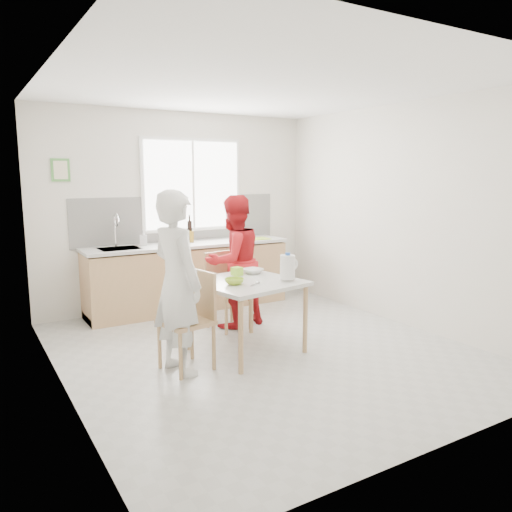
{
  "coord_description": "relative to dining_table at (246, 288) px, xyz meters",
  "views": [
    {
      "loc": [
        -2.68,
        -4.31,
        1.85
      ],
      "look_at": [
        0.02,
        0.2,
        0.99
      ],
      "focal_mm": 35.0,
      "sensor_mm": 36.0,
      "label": 1
    }
  ],
  "objects": [
    {
      "name": "green_box",
      "position": [
        0.05,
        0.29,
        0.12
      ],
      "size": [
        0.12,
        0.12,
        0.09
      ],
      "primitive_type": "cube",
      "rotation": [
        0.0,
        0.0,
        0.18
      ],
      "color": "#94D631",
      "rests_on": "dining_table"
    },
    {
      "name": "wine_bottle_b",
      "position": [
        0.23,
        1.96,
        0.39
      ],
      "size": [
        0.07,
        0.07,
        0.3
      ],
      "primitive_type": "cylinder",
      "color": "black",
      "rests_on": "kitchen_counter"
    },
    {
      "name": "kitchen_counter",
      "position": [
        0.16,
        1.88,
        -0.26
      ],
      "size": [
        2.84,
        0.64,
        1.37
      ],
      "color": "tan",
      "rests_on": "ground"
    },
    {
      "name": "bowl_green",
      "position": [
        -0.19,
        -0.08,
        0.11
      ],
      "size": [
        0.22,
        0.22,
        0.06
      ],
      "primitive_type": "imported",
      "rotation": [
        0.0,
        0.0,
        0.18
      ],
      "color": "#93BF2C",
      "rests_on": "dining_table"
    },
    {
      "name": "picture_frame",
      "position": [
        -1.38,
        2.16,
        1.22
      ],
      "size": [
        0.22,
        0.03,
        0.28
      ],
      "color": "#4F9A46",
      "rests_on": "room_shell"
    },
    {
      "name": "jar_amber",
      "position": [
        0.23,
        1.91,
        0.32
      ],
      "size": [
        0.06,
        0.06,
        0.16
      ],
      "primitive_type": "cylinder",
      "color": "olive",
      "rests_on": "kitchen_counter"
    },
    {
      "name": "milk_jug",
      "position": [
        0.37,
        -0.22,
        0.23
      ],
      "size": [
        0.21,
        0.15,
        0.27
      ],
      "rotation": [
        0.0,
        0.0,
        0.18
      ],
      "color": "white",
      "rests_on": "dining_table"
    },
    {
      "name": "room_shell",
      "position": [
        0.17,
        -0.07,
        0.96
      ],
      "size": [
        4.5,
        4.5,
        4.5
      ],
      "color": "silver",
      "rests_on": "ground"
    },
    {
      "name": "soap_bottle",
      "position": [
        -0.43,
        1.97,
        0.34
      ],
      "size": [
        0.12,
        0.12,
        0.2
      ],
      "primitive_type": "imported",
      "rotation": [
        0.0,
        0.0,
        -0.33
      ],
      "color": "#999999",
      "rests_on": "kitchen_counter"
    },
    {
      "name": "bowl_white",
      "position": [
        0.25,
        0.3,
        0.11
      ],
      "size": [
        0.25,
        0.25,
        0.05
      ],
      "primitive_type": "imported",
      "rotation": [
        0.0,
        0.0,
        0.18
      ],
      "color": "white",
      "rests_on": "dining_table"
    },
    {
      "name": "wine_bottle_a",
      "position": [
        0.03,
        2.03,
        0.4
      ],
      "size": [
        0.07,
        0.07,
        0.32
      ],
      "primitive_type": "cylinder",
      "color": "black",
      "rests_on": "kitchen_counter"
    },
    {
      "name": "person_red",
      "position": [
        0.32,
        0.86,
        0.12
      ],
      "size": [
        0.88,
        0.74,
        1.61
      ],
      "primitive_type": "imported",
      "rotation": [
        0.0,
        0.0,
        3.32
      ],
      "color": "red",
      "rests_on": "ground"
    },
    {
      "name": "spoon",
      "position": [
        -0.04,
        -0.23,
        0.09
      ],
      "size": [
        0.14,
        0.09,
        0.01
      ],
      "primitive_type": "cylinder",
      "rotation": [
        0.0,
        1.57,
        0.53
      ],
      "color": "#A5A5AA",
      "rests_on": "dining_table"
    },
    {
      "name": "cutting_board",
      "position": [
        1.18,
        1.75,
        0.24
      ],
      "size": [
        0.35,
        0.25,
        0.01
      ],
      "primitive_type": "cube",
      "rotation": [
        0.0,
        0.0,
        0.01
      ],
      "color": "#9EC82E",
      "rests_on": "kitchen_counter"
    },
    {
      "name": "window",
      "position": [
        0.37,
        2.15,
        1.02
      ],
      "size": [
        1.5,
        0.06,
        1.3
      ],
      "color": "white",
      "rests_on": "room_shell"
    },
    {
      "name": "chair_far",
      "position": [
        0.2,
        0.87,
        -0.17
      ],
      "size": [
        0.49,
        0.49,
        0.92
      ],
      "rotation": [
        0.0,
        0.0,
        0.18
      ],
      "color": "tan",
      "rests_on": "ground"
    },
    {
      "name": "dining_table",
      "position": [
        0.0,
        0.0,
        0.0
      ],
      "size": [
        1.14,
        1.14,
        0.76
      ],
      "rotation": [
        0.0,
        0.0,
        0.18
      ],
      "color": "silver",
      "rests_on": "ground"
    },
    {
      "name": "backsplash",
      "position": [
        0.17,
        2.17,
        0.54
      ],
      "size": [
        3.0,
        0.02,
        0.65
      ],
      "primitive_type": "cube",
      "color": "white",
      "rests_on": "room_shell"
    },
    {
      "name": "person_white",
      "position": [
        -0.82,
        -0.15,
        0.18
      ],
      "size": [
        0.51,
        0.69,
        1.72
      ],
      "primitive_type": "imported",
      "rotation": [
        0.0,
        0.0,
        1.75
      ],
      "color": "white",
      "rests_on": "ground"
    },
    {
      "name": "ground",
      "position": [
        0.17,
        -0.07,
        -0.68
      ],
      "size": [
        4.5,
        4.5,
        0.0
      ],
      "primitive_type": "plane",
      "color": "#B7B7B2",
      "rests_on": "ground"
    },
    {
      "name": "chair_left",
      "position": [
        -0.67,
        -0.12,
        -0.16
      ],
      "size": [
        0.5,
        0.5,
        0.94
      ],
      "rotation": [
        0.0,
        0.0,
        -1.39
      ],
      "color": "tan",
      "rests_on": "ground"
    }
  ]
}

